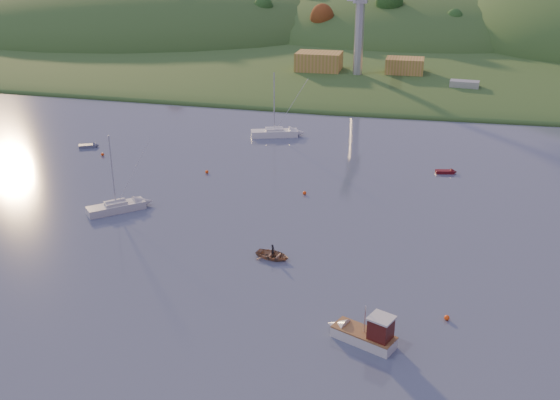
% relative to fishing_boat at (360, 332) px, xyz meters
% --- Properties ---
extents(far_shore, '(620.00, 220.00, 1.50)m').
position_rel_fishing_boat_xyz_m(far_shore, '(-14.67, 215.59, -0.92)').
color(far_shore, '#25461C').
rests_on(far_shore, ground).
extents(shore_slope, '(640.00, 150.00, 7.00)m').
position_rel_fishing_boat_xyz_m(shore_slope, '(-14.67, 150.59, -0.92)').
color(shore_slope, '#25461C').
rests_on(shore_slope, ground).
extents(hill_left_far, '(120.00, 100.00, 32.00)m').
position_rel_fishing_boat_xyz_m(hill_left_far, '(-174.67, 200.59, -0.92)').
color(hill_left_far, '#25461C').
rests_on(hill_left_far, ground).
extents(hill_left, '(170.00, 140.00, 44.00)m').
position_rel_fishing_boat_xyz_m(hill_left, '(-104.67, 185.59, -0.92)').
color(hill_left, '#25461C').
rests_on(hill_left, ground).
extents(hill_center, '(140.00, 120.00, 36.00)m').
position_rel_fishing_boat_xyz_m(hill_center, '(-4.67, 195.59, -0.92)').
color(hill_center, '#25461C').
rests_on(hill_center, ground).
extents(hillside_trees, '(280.00, 50.00, 32.00)m').
position_rel_fishing_boat_xyz_m(hillside_trees, '(-14.67, 170.59, -0.92)').
color(hillside_trees, '#174017').
rests_on(hillside_trees, ground).
extents(wharf, '(42.00, 16.00, 2.40)m').
position_rel_fishing_boat_xyz_m(wharf, '(-9.67, 107.59, 0.28)').
color(wharf, slate).
rests_on(wharf, ground).
extents(shed_west, '(11.00, 8.00, 4.80)m').
position_rel_fishing_boat_xyz_m(shed_west, '(-22.67, 108.59, 3.88)').
color(shed_west, olive).
rests_on(shed_west, wharf).
extents(shed_east, '(9.00, 7.00, 4.00)m').
position_rel_fishing_boat_xyz_m(shed_east, '(-1.67, 109.59, 3.48)').
color(shed_east, olive).
rests_on(shed_east, wharf).
extents(dock_crane, '(3.20, 28.00, 20.30)m').
position_rel_fishing_boat_xyz_m(dock_crane, '(-12.67, 103.99, 16.26)').
color(dock_crane, '#B7B7BC').
rests_on(dock_crane, wharf).
extents(fishing_boat, '(6.76, 4.42, 4.14)m').
position_rel_fishing_boat_xyz_m(fishing_boat, '(0.00, 0.00, 0.00)').
color(fishing_boat, silver).
rests_on(fishing_boat, ground).
extents(sailboat_near, '(6.83, 6.57, 10.11)m').
position_rel_fishing_boat_xyz_m(sailboat_near, '(-33.68, 21.14, -0.24)').
color(sailboat_near, silver).
rests_on(sailboat_near, ground).
extents(sailboat_far, '(8.61, 5.01, 11.45)m').
position_rel_fishing_boat_xyz_m(sailboat_far, '(-21.93, 58.73, -0.17)').
color(sailboat_far, white).
rests_on(sailboat_far, ground).
extents(canoe, '(4.38, 3.56, 0.80)m').
position_rel_fishing_boat_xyz_m(canoe, '(-10.96, 13.16, -0.52)').
color(canoe, '#967053').
rests_on(canoe, ground).
extents(paddler, '(0.45, 0.58, 1.41)m').
position_rel_fishing_boat_xyz_m(paddler, '(-10.96, 13.16, -0.21)').
color(paddler, black).
rests_on(paddler, ground).
extents(red_tender, '(3.33, 1.69, 1.08)m').
position_rel_fishing_boat_xyz_m(red_tender, '(8.25, 45.86, -0.69)').
color(red_tender, '#530B11').
rests_on(red_tender, ground).
extents(grey_dinghy, '(3.54, 2.66, 1.25)m').
position_rel_fishing_boat_xyz_m(grey_dinghy, '(-50.59, 45.43, -0.66)').
color(grey_dinghy, slate).
rests_on(grey_dinghy, ground).
extents(work_vessel, '(15.12, 6.80, 3.76)m').
position_rel_fishing_boat_xyz_m(work_vessel, '(12.11, 98.30, 0.43)').
color(work_vessel, slate).
rests_on(work_vessel, ground).
extents(buoy_0, '(0.50, 0.50, 0.50)m').
position_rel_fishing_boat_xyz_m(buoy_0, '(7.43, 5.00, -0.67)').
color(buoy_0, '#FF480D').
rests_on(buoy_0, ground).
extents(buoy_1, '(0.50, 0.50, 0.50)m').
position_rel_fishing_boat_xyz_m(buoy_1, '(-11.23, 32.40, -0.67)').
color(buoy_1, '#FF480D').
rests_on(buoy_1, ground).
extents(buoy_2, '(0.50, 0.50, 0.50)m').
position_rel_fishing_boat_xyz_m(buoy_2, '(-46.51, 41.56, -0.67)').
color(buoy_2, '#FF480D').
rests_on(buoy_2, ground).
extents(buoy_3, '(0.50, 0.50, 0.50)m').
position_rel_fishing_boat_xyz_m(buoy_3, '(-27.17, 37.49, -0.67)').
color(buoy_3, '#FF480D').
rests_on(buoy_3, ground).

